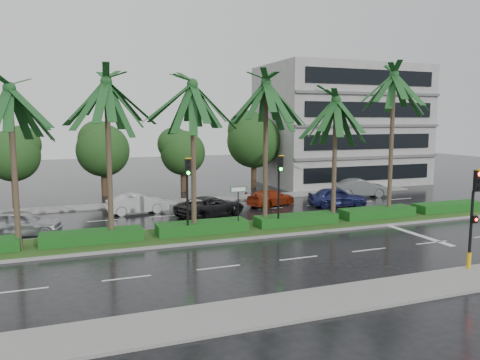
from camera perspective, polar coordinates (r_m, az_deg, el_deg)
name	(u,v)px	position (r m, az deg, el deg)	size (l,w,h in m)	color
ground	(258,234)	(27.00, 2.15, -6.64)	(120.00, 120.00, 0.00)	black
near_sidewalk	(365,295)	(18.44, 14.96, -13.38)	(40.00, 2.40, 0.12)	gray
far_sidewalk	(200,200)	(38.09, -4.91, -2.47)	(40.00, 2.00, 0.12)	gray
median	(251,229)	(27.88, 1.35, -6.02)	(36.00, 4.00, 0.15)	gray
hedge	(251,223)	(27.80, 1.35, -5.28)	(35.20, 1.40, 0.60)	#134415
lane_markings	(308,231)	(27.93, 8.28, -6.23)	(34.00, 13.06, 0.01)	silver
palm_row	(231,97)	(26.74, -1.13, 10.11)	(26.30, 4.20, 10.08)	#443427
signal_near	(474,215)	(22.29, 26.58, -3.80)	(0.34, 0.45, 4.36)	black
signal_median_left	(188,185)	(25.45, -6.40, -0.65)	(0.34, 0.42, 4.36)	black
signal_median_right	(279,181)	(27.32, 4.84, -0.09)	(0.34, 0.42, 4.36)	black
street_sign	(238,198)	(26.64, -0.21, -2.15)	(0.95, 0.09, 2.60)	black
bg_trees	(211,142)	(43.72, -3.59, 4.63)	(32.77, 5.34, 7.71)	#382C19
building	(341,125)	(50.17, 12.16, 6.55)	(16.00, 10.00, 12.00)	gray
car_silver	(21,223)	(29.19, -25.10, -4.78)	(4.35, 1.75, 1.48)	#B0B1B8
car_white	(137,204)	(33.60, -12.39, -2.83)	(4.21, 1.47, 1.39)	#B4B4B4
car_darkgrey	(211,206)	(31.85, -3.58, -3.22)	(5.00, 2.31, 1.39)	black
car_red	(271,198)	(35.83, 3.80, -2.17)	(4.28, 1.74, 1.24)	maroon
car_blue	(337,197)	(36.07, 11.76, -2.05)	(4.36, 1.76, 1.49)	navy
car_grey	(361,188)	(41.31, 14.53, -0.93)	(4.61, 1.61, 1.52)	slate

